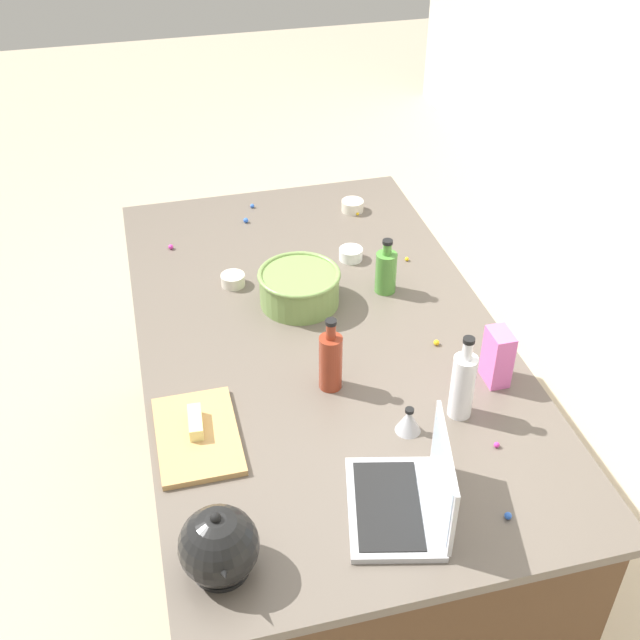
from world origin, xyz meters
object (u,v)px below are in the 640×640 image
object	(u,v)px
bottle_olive	(386,271)
cutting_board	(197,436)
butter_stick_left	(195,422)
laptop	(409,497)
bottle_vinegar	(463,384)
kettle	(219,547)
ramekin_wide	(233,280)
candy_bag	(498,357)
kitchen_timer	(409,420)
bottle_soy	(331,360)
ramekin_small	(352,206)
ramekin_medium	(351,254)
mixing_bowl_large	(299,287)

from	to	relation	value
bottle_olive	cutting_board	xyz separation A→B (m)	(0.54, -0.69, -0.07)
butter_stick_left	laptop	bearing A→B (deg)	49.70
bottle_olive	bottle_vinegar	distance (m)	0.62
bottle_olive	kettle	bearing A→B (deg)	-35.95
kettle	ramekin_wide	bearing A→B (deg)	169.43
candy_bag	kitchen_timer	bearing A→B (deg)	-66.49
bottle_olive	ramekin_wide	distance (m)	0.51
kettle	butter_stick_left	world-z (taller)	kettle
candy_bag	cutting_board	bearing A→B (deg)	-88.33
ramekin_wide	candy_bag	world-z (taller)	candy_bag
bottle_soy	kitchen_timer	world-z (taller)	bottle_soy
bottle_olive	ramekin_small	distance (m)	0.56
bottle_soy	ramekin_medium	world-z (taller)	bottle_soy
bottle_soy	ramekin_small	bearing A→B (deg)	160.40
ramekin_medium	candy_bag	xyz separation A→B (m)	(0.73, 0.22, 0.06)
cutting_board	ramekin_medium	xyz separation A→B (m)	(-0.75, 0.64, 0.01)
ramekin_small	bottle_olive	bearing A→B (deg)	-4.78
bottle_vinegar	kitchen_timer	xyz separation A→B (m)	(0.03, -0.16, -0.07)
laptop	kitchen_timer	bearing A→B (deg)	160.54
butter_stick_left	ramekin_small	size ratio (longest dim) A/B	1.29
ramekin_wide	bottle_soy	bearing A→B (deg)	17.92
bottle_soy	ramekin_wide	world-z (taller)	bottle_soy
laptop	ramekin_small	world-z (taller)	laptop
laptop	candy_bag	distance (m)	0.56
cutting_board	kitchen_timer	world-z (taller)	kitchen_timer
candy_bag	ramekin_wide	bearing A→B (deg)	-135.70
kitchen_timer	candy_bag	bearing A→B (deg)	113.51
laptop	kitchen_timer	distance (m)	0.27
cutting_board	ramekin_wide	size ratio (longest dim) A/B	4.06
ramekin_medium	kitchen_timer	bearing A→B (deg)	-5.82
cutting_board	ramekin_small	size ratio (longest dim) A/B	3.83
kettle	ramekin_small	xyz separation A→B (m)	(-1.51, 0.74, -0.06)
kettle	bottle_olive	bearing A→B (deg)	144.05
mixing_bowl_large	candy_bag	size ratio (longest dim) A/B	1.58
cutting_board	ramekin_small	bearing A→B (deg)	145.74
cutting_board	candy_bag	distance (m)	0.86
bottle_vinegar	ramekin_medium	xyz separation A→B (m)	(-0.83, -0.07, -0.08)
bottle_vinegar	kettle	xyz separation A→B (m)	(0.34, -0.71, -0.03)
butter_stick_left	kitchen_timer	size ratio (longest dim) A/B	1.43
cutting_board	bottle_vinegar	bearing A→B (deg)	83.48
ramekin_wide	bottle_olive	bearing A→B (deg)	72.18
bottle_olive	bottle_vinegar	world-z (taller)	bottle_vinegar
bottle_olive	bottle_vinegar	bearing A→B (deg)	1.24
ramekin_small	candy_bag	world-z (taller)	candy_bag
butter_stick_left	candy_bag	xyz separation A→B (m)	(-0.00, 0.86, 0.05)
bottle_soy	candy_bag	distance (m)	0.47
laptop	ramekin_wide	bearing A→B (deg)	-166.64
laptop	bottle_soy	bearing A→B (deg)	-172.33
ramekin_wide	butter_stick_left	bearing A→B (deg)	-17.28
mixing_bowl_large	bottle_soy	bearing A→B (deg)	-1.04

